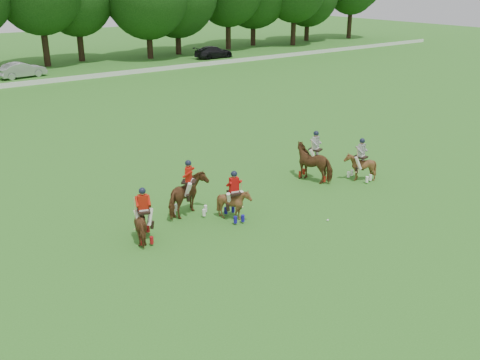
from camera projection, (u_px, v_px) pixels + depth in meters
ground at (295, 254)px, 19.13m from camera, size 180.00×180.00×0.00m
boundary_rail at (10, 85)px, 47.64m from camera, size 120.00×0.10×0.44m
car_mid at (22, 70)px, 52.13m from camera, size 4.72×2.29×1.49m
car_right at (214, 52)px, 64.61m from camera, size 4.96×2.10×1.43m
polo_red_a at (144, 222)px, 19.86m from camera, size 1.25×1.80×2.12m
polo_red_b at (189, 195)px, 21.95m from camera, size 2.21×2.23×2.40m
polo_red_c at (234, 203)px, 21.60m from camera, size 1.34×1.44×2.10m
polo_stripe_a at (315, 162)px, 25.81m from camera, size 1.65×2.30×2.46m
polo_stripe_b at (360, 166)px, 25.78m from camera, size 1.36×1.47×2.12m
polo_ball at (328, 220)px, 21.67m from camera, size 0.09×0.09×0.09m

